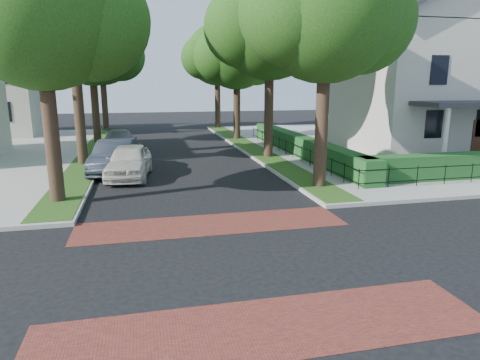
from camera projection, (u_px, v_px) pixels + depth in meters
name	position (u px, v px, depth m)	size (l,w,h in m)	color
ground	(231.00, 262.00, 11.39)	(120.00, 120.00, 0.00)	black
sidewalk_ne	(424.00, 142.00, 33.69)	(30.00, 30.00, 0.15)	gray
crosswalk_far	(212.00, 224.00, 14.43)	(9.00, 2.20, 0.01)	maroon
crosswalk_near	(265.00, 328.00, 8.35)	(9.00, 2.20, 0.01)	maroon
grass_strip_ne	(250.00, 147.00, 30.68)	(1.60, 29.80, 0.02)	#1E4112
grass_strip_nw	(93.00, 152.00, 28.32)	(1.60, 29.80, 0.02)	#1E4112
tree_right_near	(326.00, 10.00, 17.79)	(7.75, 6.67, 10.66)	black
tree_right_mid	(271.00, 25.00, 25.32)	(8.25, 7.09, 11.22)	black
tree_right_far	(237.00, 54.00, 34.08)	(7.25, 6.23, 9.74)	black
tree_right_back	(218.00, 56.00, 42.56)	(7.50, 6.45, 10.20)	black
tree_left_near	(44.00, 9.00, 15.46)	(7.50, 6.45, 10.20)	black
tree_left_mid	(74.00, 12.00, 22.83)	(8.00, 6.88, 11.48)	black
tree_left_far	(93.00, 49.00, 31.63)	(7.00, 6.02, 9.86)	black
tree_left_back	(102.00, 53.00, 40.13)	(7.75, 6.66, 10.44)	black
hedge_main_road	(301.00, 146.00, 27.16)	(1.00, 18.00, 1.20)	#17441C
fence_main_road	(289.00, 148.00, 27.02)	(0.06, 18.00, 0.90)	black
house_victorian	(435.00, 62.00, 28.99)	(13.00, 13.05, 12.48)	#BAB6A7
parked_car_front	(129.00, 161.00, 21.35)	(1.97, 4.90, 1.67)	silver
parked_car_middle	(115.00, 157.00, 22.56)	(1.81, 5.20, 1.71)	#212832
parked_car_rear	(121.00, 142.00, 29.05)	(2.08, 5.11, 1.48)	slate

